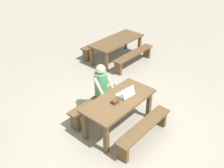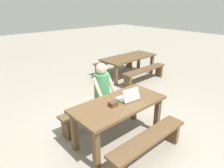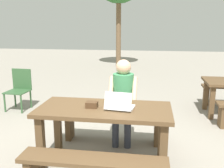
# 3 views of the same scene
# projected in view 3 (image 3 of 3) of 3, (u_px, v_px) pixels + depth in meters

# --- Properties ---
(ground_plane) EXTENTS (30.00, 30.00, 0.00)m
(ground_plane) POSITION_uv_depth(u_px,v_px,m) (105.00, 163.00, 3.48)
(ground_plane) COLOR gray
(picnic_table_front) EXTENTS (1.67, 0.79, 0.77)m
(picnic_table_front) POSITION_uv_depth(u_px,v_px,m) (104.00, 117.00, 3.33)
(picnic_table_front) COLOR brown
(picnic_table_front) RESTS_ON ground
(bench_near) EXTENTS (1.56, 0.30, 0.44)m
(bench_near) POSITION_uv_depth(u_px,v_px,m) (93.00, 168.00, 2.75)
(bench_near) COLOR brown
(bench_near) RESTS_ON ground
(bench_far) EXTENTS (1.56, 0.30, 0.44)m
(bench_far) POSITION_uv_depth(u_px,v_px,m) (112.00, 122.00, 4.06)
(bench_far) COLOR brown
(bench_far) RESTS_ON ground
(laptop) EXTENTS (0.37, 0.34, 0.23)m
(laptop) POSITION_uv_depth(u_px,v_px,m) (120.00, 105.00, 3.24)
(laptop) COLOR silver
(laptop) RESTS_ON picnic_table_front
(small_pouch) EXTENTS (0.15, 0.11, 0.08)m
(small_pouch) POSITION_uv_depth(u_px,v_px,m) (92.00, 105.00, 3.30)
(small_pouch) COLOR #4C331E
(small_pouch) RESTS_ON picnic_table_front
(person_seated) EXTENTS (0.42, 0.41, 1.29)m
(person_seated) POSITION_uv_depth(u_px,v_px,m) (123.00, 96.00, 3.90)
(person_seated) COLOR #333847
(person_seated) RESTS_ON ground
(plastic_chair) EXTENTS (0.47, 0.47, 0.85)m
(plastic_chair) POSITION_uv_depth(u_px,v_px,m) (19.00, 88.00, 5.61)
(plastic_chair) COLOR #335933
(plastic_chair) RESTS_ON ground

